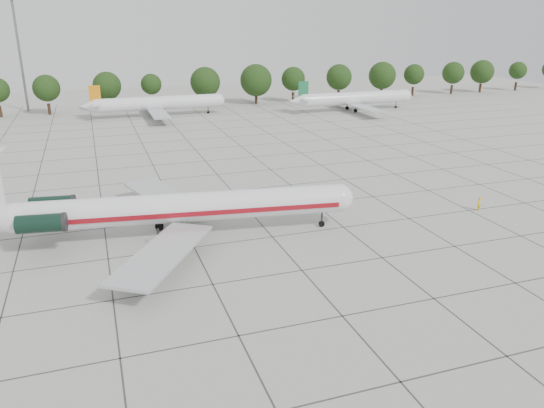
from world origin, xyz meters
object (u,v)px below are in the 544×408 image
object	(u,v)px
bg_airliner_d	(355,99)
floodlight_mast	(19,49)
main_airliner	(163,209)
bg_airliner_c	(158,103)
ground_crew	(479,204)

from	to	relation	value
bg_airliner_d	floodlight_mast	size ratio (longest dim) A/B	1.11
main_airliner	bg_airliner_c	world-z (taller)	main_airliner
ground_crew	bg_airliner_c	world-z (taller)	bg_airliner_c
main_airliner	floodlight_mast	size ratio (longest dim) A/B	1.49
bg_airliner_d	floodlight_mast	distance (m)	78.78
ground_crew	bg_airliner_c	size ratio (longest dim) A/B	0.06
ground_crew	bg_airliner_d	xyz separation A→B (m)	(18.85, 67.32, 2.09)
bg_airliner_d	floodlight_mast	world-z (taller)	floodlight_mast
floodlight_mast	bg_airliner_c	bearing A→B (deg)	-31.68
bg_airliner_d	main_airliner	bearing A→B (deg)	-130.36
main_airliner	bg_airliner_d	world-z (taller)	main_airliner
bg_airliner_d	ground_crew	bearing A→B (deg)	-105.64
floodlight_mast	bg_airliner_d	bearing A→B (deg)	-18.69
main_airliner	ground_crew	world-z (taller)	main_airliner
ground_crew	bg_airliner_c	distance (m)	79.31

